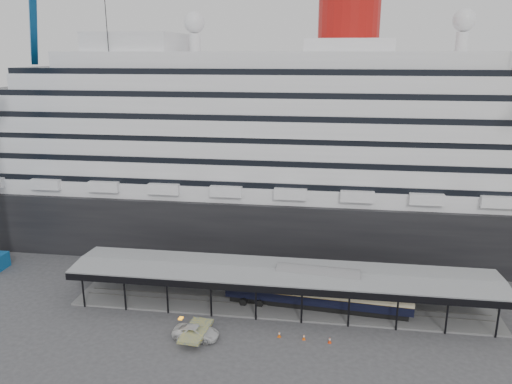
{
  "coord_description": "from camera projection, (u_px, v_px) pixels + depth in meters",
  "views": [
    {
      "loc": [
        5.24,
        -55.19,
        32.71
      ],
      "look_at": [
        -3.89,
        8.0,
        14.85
      ],
      "focal_mm": 35.0,
      "sensor_mm": 36.0,
      "label": 1
    }
  ],
  "objects": [
    {
      "name": "ground",
      "position": [
        278.0,
        325.0,
        62.14
      ],
      "size": [
        200.0,
        200.0,
        0.0
      ],
      "primitive_type": "plane",
      "color": "#3B3B3D",
      "rests_on": "ground"
    },
    {
      "name": "cruise_ship",
      "position": [
        298.0,
        137.0,
        87.69
      ],
      "size": [
        130.0,
        30.0,
        43.9
      ],
      "color": "black",
      "rests_on": "ground"
    },
    {
      "name": "platform_canopy",
      "position": [
        282.0,
        289.0,
        66.27
      ],
      "size": [
        56.0,
        9.18,
        5.3
      ],
      "color": "slate",
      "rests_on": "ground"
    },
    {
      "name": "port_truck",
      "position": [
        196.0,
        332.0,
        59.03
      ],
      "size": [
        5.72,
        3.01,
        1.53
      ],
      "primitive_type": "imported",
      "rotation": [
        0.0,
        0.0,
        1.48
      ],
      "color": "silver",
      "rests_on": "ground"
    },
    {
      "name": "pullman_carriage",
      "position": [
        318.0,
        288.0,
        65.48
      ],
      "size": [
        24.59,
        5.28,
        23.96
      ],
      "rotation": [
        0.0,
        0.0,
        -0.09
      ],
      "color": "black",
      "rests_on": "ground"
    },
    {
      "name": "traffic_cone_left",
      "position": [
        279.0,
        334.0,
        59.39
      ],
      "size": [
        0.47,
        0.47,
        0.76
      ],
      "rotation": [
        0.0,
        0.0,
        -0.24
      ],
      "color": "#D7540B",
      "rests_on": "ground"
    },
    {
      "name": "traffic_cone_mid",
      "position": [
        304.0,
        337.0,
        58.85
      ],
      "size": [
        0.42,
        0.42,
        0.72
      ],
      "rotation": [
        0.0,
        0.0,
        0.15
      ],
      "color": "#E5590C",
      "rests_on": "ground"
    },
    {
      "name": "traffic_cone_right",
      "position": [
        330.0,
        340.0,
        58.18
      ],
      "size": [
        0.42,
        0.42,
        0.76
      ],
      "rotation": [
        0.0,
        0.0,
        -0.07
      ],
      "color": "red",
      "rests_on": "ground"
    }
  ]
}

